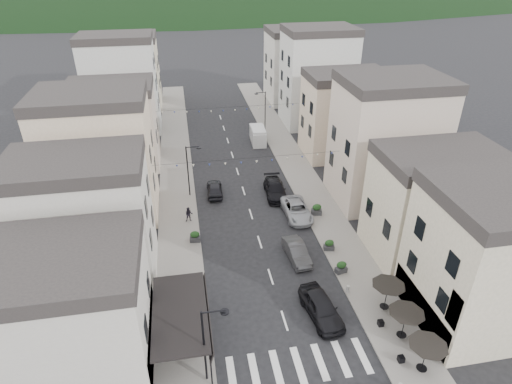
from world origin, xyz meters
TOP-DOWN VIEW (x-y plane):
  - sidewalk_left at (-7.50, 32.00)m, footprint 4.00×76.00m
  - sidewalk_right at (7.50, 32.00)m, footprint 4.00×76.00m
  - boutique_building at (-15.50, 5.00)m, footprint 12.00×8.00m
  - bistro_building at (14.50, 4.00)m, footprint 10.00×8.00m
  - boutique_awning at (-7.25, 5.00)m, footprint 3.77×7.50m
  - buildings_row_left at (-14.50, 37.75)m, footprint 10.20×54.16m
  - buildings_row_right at (14.50, 36.59)m, footprint 10.20×54.16m
  - cafe_terrace at (7.70, 2.80)m, footprint 2.50×8.10m
  - streetlamp_left_near at (-5.82, 2.00)m, footprint 1.70×0.56m
  - streetlamp_left_far at (-5.82, 26.00)m, footprint 1.70×0.56m
  - streetlamp_right_far at (5.82, 44.00)m, footprint 1.70×0.56m
  - bollards at (0.00, 5.50)m, footprint 11.66×10.26m
  - bunting_near at (0.00, 22.00)m, footprint 19.00×0.28m
  - bunting_far at (0.00, 38.00)m, footprint 19.00×0.28m
  - parked_car_a at (2.80, 6.00)m, footprint 2.69×5.27m
  - parked_car_b at (2.80, 13.05)m, footprint 1.87×4.47m
  - parked_car_c at (4.60, 19.78)m, footprint 2.55×5.42m
  - parked_car_d at (3.34, 24.36)m, footprint 2.47×5.47m
  - parked_car_e at (-3.32, 25.82)m, footprint 1.86×4.27m
  - delivery_van at (4.20, 39.64)m, footprint 2.16×4.87m
  - pedestrian_a at (-7.13, 8.35)m, footprint 0.71×0.51m
  - pedestrian_b at (-6.39, 20.61)m, footprint 0.80×0.64m
  - planter_la at (-6.64, 10.67)m, footprint 1.01×0.56m
  - planter_lb at (-6.00, 17.05)m, footprint 1.06×0.67m
  - planter_ra at (6.00, 10.38)m, footprint 1.09×0.77m
  - planter_rb at (6.00, 13.57)m, footprint 1.04×0.71m
  - planter_rc at (6.68, 19.57)m, footprint 1.19×0.84m

SIDE VIEW (x-z plane):
  - sidewalk_left at x=-7.50m, z-range 0.00..0.12m
  - sidewalk_right at x=7.50m, z-range 0.00..0.12m
  - bollards at x=0.00m, z-range 0.12..0.72m
  - planter_rb at x=6.00m, z-range 0.10..1.17m
  - planter_ra at x=6.00m, z-range 0.10..1.21m
  - planter_lb at x=-6.00m, z-range 0.10..1.22m
  - planter_la at x=-6.64m, z-range 0.10..1.23m
  - planter_rc at x=6.68m, z-range 0.10..1.31m
  - parked_car_e at x=-3.32m, z-range 0.00..1.43m
  - parked_car_b at x=2.80m, z-range 0.00..1.44m
  - parked_car_c at x=4.60m, z-range 0.00..1.50m
  - parked_car_d at x=3.34m, z-range 0.00..1.56m
  - parked_car_a at x=2.80m, z-range 0.00..1.72m
  - pedestrian_b at x=-6.39m, z-range 0.12..1.72m
  - pedestrian_a at x=-7.13m, z-range 0.12..1.94m
  - delivery_van at x=4.20m, z-range -0.02..2.26m
  - cafe_terrace at x=7.70m, z-range 1.09..3.62m
  - boutique_awning at x=-7.25m, z-range 1.48..4.75m
  - streetlamp_left_near at x=-5.82m, z-range 0.70..6.70m
  - streetlamp_left_far at x=-5.82m, z-range 0.70..6.70m
  - streetlamp_right_far at x=5.82m, z-range 0.70..6.70m
  - boutique_building at x=-15.50m, z-range 0.00..8.00m
  - bistro_building at x=14.50m, z-range 0.00..10.00m
  - bunting_near at x=0.00m, z-range 5.34..5.96m
  - bunting_far at x=0.00m, z-range 5.34..5.96m
  - buildings_row_left at x=-14.50m, z-range -0.88..13.12m
  - buildings_row_right at x=14.50m, z-range -0.93..13.57m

